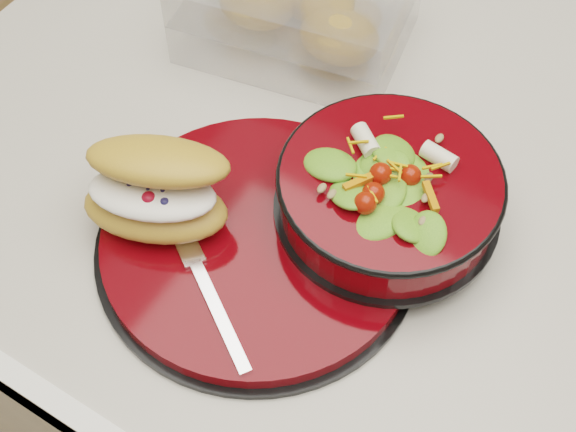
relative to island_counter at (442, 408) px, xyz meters
The scene contains 6 objects.
island_counter is the anchor object (origin of this frame).
dinner_plate 0.52m from the island_counter, 142.17° to the right, with size 0.30×0.30×0.02m.
salad_bowl 0.51m from the island_counter, 149.69° to the right, with size 0.21×0.21×0.09m.
croissant 0.60m from the island_counter, 147.69° to the right, with size 0.15×0.13×0.08m.
fork 0.55m from the island_counter, 131.07° to the right, with size 0.13×0.09×0.00m.
pastry_box 0.59m from the island_counter, 160.36° to the left, with size 0.26×0.21×0.09m.
Camera 1 is at (0.04, -0.47, 1.51)m, focal length 50.00 mm.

